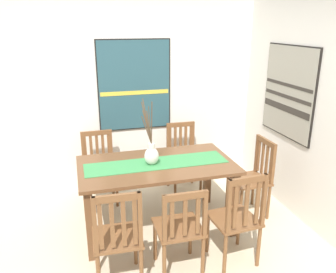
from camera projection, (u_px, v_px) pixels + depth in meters
The scene contains 13 objects.
ground_plane at pixel (160, 263), 3.39m from camera, with size 6.40×6.40×0.03m, color beige.
wall_back at pixel (125, 91), 4.66m from camera, with size 6.40×0.12×2.70m, color silver.
dining_table at pixel (157, 174), 3.76m from camera, with size 1.67×0.93×0.78m.
table_runner at pixel (157, 163), 3.72m from camera, with size 1.54×0.36×0.01m, color #388447.
centerpiece_vase at pixel (151, 154), 3.66m from camera, with size 0.18×0.19×0.71m.
chair_0 at pixel (99, 165), 4.43m from camera, with size 0.43×0.43×0.91m.
chair_1 at pixel (253, 176), 4.10m from camera, with size 0.42×0.42×0.94m.
chair_2 at pixel (183, 156), 4.74m from camera, with size 0.42×0.42×0.93m.
chair_3 at pixel (237, 218), 3.22m from camera, with size 0.45×0.45×0.97m.
chair_4 at pixel (180, 228), 3.10m from camera, with size 0.42×0.42×0.89m.
chair_5 at pixel (118, 237), 2.94m from camera, with size 0.44×0.44×0.96m.
painting_on_back_wall at pixel (134, 85), 4.60m from camera, with size 0.98×0.05×1.21m.
painting_on_side_wall at pixel (289, 92), 4.10m from camera, with size 0.05×0.97×1.09m.
Camera 1 is at (-0.68, -2.74, 2.23)m, focal length 36.91 mm.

